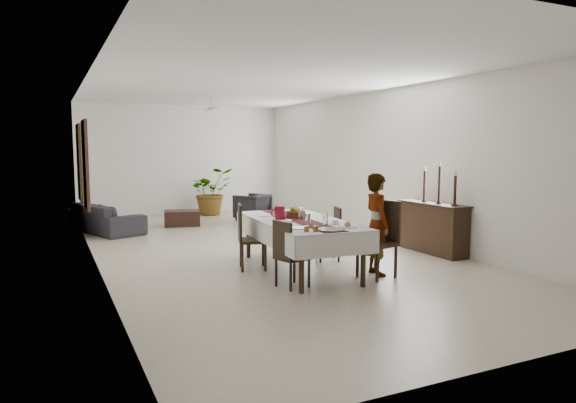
{
  "coord_description": "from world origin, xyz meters",
  "views": [
    {
      "loc": [
        -3.7,
        -9.17,
        1.96
      ],
      "look_at": [
        -0.02,
        -1.37,
        1.05
      ],
      "focal_mm": 32.0,
      "sensor_mm": 36.0,
      "label": 1
    }
  ],
  "objects": [
    {
      "name": "chair_left_far_leg_br",
      "position": [
        -0.61,
        -1.79,
        0.22
      ],
      "size": [
        0.06,
        0.06,
        0.44
      ],
      "primitive_type": "cylinder",
      "rotation": [
        0.0,
        0.0,
        -0.29
      ],
      "color": "black",
      "rests_on": "floor"
    },
    {
      "name": "sideboard_top",
      "position": [
        2.78,
        -1.77,
        0.92
      ],
      "size": [
        0.44,
        1.57,
        0.03
      ],
      "primitive_type": "cube",
      "color": "black",
      "rests_on": "sideboard_body"
    },
    {
      "name": "wall_back",
      "position": [
        0.0,
        6.0,
        1.6
      ],
      "size": [
        6.0,
        0.02,
        3.2
      ],
      "primitive_type": "cube",
      "color": "white",
      "rests_on": "floor"
    },
    {
      "name": "chair_left_far_seat",
      "position": [
        -0.74,
        -1.56,
        0.47
      ],
      "size": [
        0.56,
        0.56,
        0.05
      ],
      "primitive_type": "cube",
      "rotation": [
        0.0,
        0.0,
        -1.86
      ],
      "color": "black",
      "rests_on": "chair_left_far_leg_fl"
    },
    {
      "name": "candlestick_mid_base",
      "position": [
        2.78,
        -1.92,
        0.95
      ],
      "size": [
        0.1,
        0.1,
        0.03
      ],
      "primitive_type": "cylinder",
      "color": "black",
      "rests_on": "sideboard_top"
    },
    {
      "name": "chair_right_far_leg_bl",
      "position": [
        0.48,
        -1.63,
        0.19
      ],
      "size": [
        0.05,
        0.05,
        0.39
      ],
      "primitive_type": "cylinder",
      "rotation": [
        0.0,
        0.0,
        -0.26
      ],
      "color": "black",
      "rests_on": "floor"
    },
    {
      "name": "chair_left_near_leg_br",
      "position": [
        -0.43,
        -2.93,
        0.2
      ],
      "size": [
        0.05,
        0.05,
        0.4
      ],
      "primitive_type": "cylinder",
      "rotation": [
        0.0,
        0.0,
        0.23
      ],
      "color": "black",
      "rests_on": "floor"
    },
    {
      "name": "tablecloth_drape_left",
      "position": [
        -0.72,
        -1.91,
        0.65
      ],
      "size": [
        0.2,
        2.76,
        0.32
      ],
      "primitive_type": "cube",
      "rotation": [
        0.0,
        0.0,
        -0.07
      ],
      "color": "white",
      "rests_on": "dining_table_top"
    },
    {
      "name": "table_leg_fr",
      "position": [
        0.29,
        -3.21,
        0.38
      ],
      "size": [
        0.08,
        0.08,
        0.75
      ],
      "primitive_type": "cylinder",
      "rotation": [
        0.0,
        0.0,
        -0.07
      ],
      "color": "black",
      "rests_on": "floor"
    },
    {
      "name": "mirror_glass_far",
      "position": [
        -2.92,
        4.3,
        1.6
      ],
      "size": [
        0.01,
        0.9,
        1.7
      ],
      "primitive_type": "cube",
      "color": "white",
      "rests_on": "mirror_frame_far"
    },
    {
      "name": "wall_left",
      "position": [
        -3.0,
        0.0,
        1.6
      ],
      "size": [
        0.02,
        12.0,
        3.2
      ],
      "primitive_type": "cube",
      "color": "white",
      "rests_on": "floor"
    },
    {
      "name": "chair_right_near_leg_fr",
      "position": [
        0.91,
        -2.62,
        0.24
      ],
      "size": [
        0.06,
        0.06,
        0.49
      ],
      "primitive_type": "cylinder",
      "rotation": [
        0.0,
        0.0,
        0.22
      ],
      "color": "black",
      "rests_on": "floor"
    },
    {
      "name": "jam_jar_b",
      "position": [
        -0.52,
        -3.03,
        0.86
      ],
      "size": [
        0.07,
        0.07,
        0.08
      ],
      "primitive_type": "cylinder",
      "color": "#875613",
      "rests_on": "tablecloth_top"
    },
    {
      "name": "red_pitcher",
      "position": [
        -0.35,
        -1.78,
        0.92
      ],
      "size": [
        0.17,
        0.17,
        0.21
      ],
      "primitive_type": "cylinder",
      "rotation": [
        0.0,
        0.0,
        -0.07
      ],
      "color": "maroon",
      "rests_on": "tablecloth_top"
    },
    {
      "name": "fan_rod",
      "position": [
        0.0,
        3.0,
        3.1
      ],
      "size": [
        0.04,
        0.04,
        0.2
      ],
      "primitive_type": "cylinder",
      "color": "silver",
      "rests_on": "ceiling"
    },
    {
      "name": "candlestick_far_candle",
      "position": [
        2.78,
        -1.51,
        1.56
      ],
      "size": [
        0.04,
        0.04,
        0.08
      ],
      "primitive_type": "cylinder",
      "color": "beige",
      "rests_on": "candlestick_far_shaft"
    },
    {
      "name": "saucer_left",
      "position": [
        -0.45,
        -2.31,
        0.82
      ],
      "size": [
        0.16,
        0.16,
        0.01
      ],
      "primitive_type": "cylinder",
      "color": "silver",
      "rests_on": "tablecloth_top"
    },
    {
      "name": "chair_right_far_back",
      "position": [
        0.85,
        -1.56,
        0.68
      ],
      "size": [
        0.14,
        0.39,
        0.5
      ],
      "primitive_type": "cube",
      "rotation": [
        0.0,
        0.0,
        1.31
      ],
      "color": "black",
      "rests_on": "chair_right_far_seat"
    },
    {
      "name": "floor",
      "position": [
        0.0,
        0.0,
        0.0
      ],
      "size": [
        6.0,
        12.0,
        0.0
      ],
      "primitive_type": "cube",
      "color": "beige",
      "rests_on": "ground"
    },
    {
      "name": "chair_left_far_back",
      "position": [
        -0.93,
        -1.51,
        0.77
      ],
      "size": [
        0.17,
        0.44,
        0.57
      ],
      "primitive_type": "cube",
      "rotation": [
        0.0,
        0.0,
        -1.86
      ],
      "color": "black",
      "rests_on": "chair_left_far_seat"
    },
    {
      "name": "dining_table_top",
      "position": [
        -0.1,
        -1.96,
        0.78
      ],
      "size": [
        1.25,
        2.64,
        0.05
      ],
      "primitive_type": "cube",
      "rotation": [
        0.0,
        0.0,
        -0.07
      ],
      "color": "black",
      "rests_on": "table_leg_fl"
    },
    {
      "name": "woman",
      "position": [
        0.86,
        -2.71,
        0.79
      ],
      "size": [
        0.46,
        0.63,
        1.57
      ],
      "primitive_type": "imported",
      "rotation": [
        0.0,
        0.0,
        1.41
      ],
      "color": "#93979B",
      "rests_on": "floor"
    },
    {
      "name": "chair_left_near_back",
      "position": [
        -0.8,
        -2.85,
        0.69
      ],
      "size": [
        0.13,
        0.4,
        0.51
      ],
      "primitive_type": "cube",
      "rotation": [
        0.0,
        0.0,
        -1.34
      ],
      "color": "black",
      "rests_on": "chair_left_near_seat"
    },
    {
      "name": "tablecloth_drape_near",
      "position": [
        -0.19,
        -3.33,
        0.65
      ],
      "size": [
        1.26,
        0.1,
        0.32
      ],
      "primitive_type": "cube",
      "rotation": [
        0.0,
        0.0,
        -0.07
      ],
      "color": "silver",
      "rests_on": "dining_table_top"
    },
    {
      "name": "teacup_right",
      "position": [
        0.18,
        -2.62,
        0.85
      ],
      "size": [
        0.1,
        0.1,
        0.06
      ],
      "primitive_type": "cylinder",
      "color": "white",
      "rests_on": "saucer_right"
    },
    {
      "name": "chair_right_far_leg_br",
      "position": [
        0.56,
        -1.32,
        0.19
      ],
      "size": [
        0.05,
        0.05,
        0.39
      ],
      "primitive_type": "cylinder",
      "rotation": [
        0.0,
        0.0,
        -0.26
      ],
      "color": "black",
      "rests_on": "floor"
    },
    {
      "name": "wine_glass_far",
      "position": [
        -0.04,
        -1.91,
        0.91
      ],
      "size": [
        0.08,
        0.08,
        0.18
      ],
      "primitive_type": "cylinder",
      "color": "white",
      "rests_on": "tablecloth_top"
    },
    {
      "name": "candlestick_far_base",
      "position": [
        2.78,
        -1.51,
        0.95
      ],
      "size": [
        0.1,
        0.1,
        0.03
      ],
      "primitive_type": "cylinder",
      "color": "black",
      "rests_on": "sideboard_top"
    },
    {
      "name": "wall_front",
      "position": [
        0.0,
        -6.0,
        1.6
      ],
      "size": [
        6.0,
        0.02,
        3.2
      ],
      "primitive_type": "cube",
      "color": "white",
      "rests_on": "floor"
    },
    {
      "name": "pitcher_handle",
      "position": [
        -0.45,
        -1.77,
        0.92
      ],
      "size": [
        0.13,
        0.03,
        0.13
      ],
      "primitive_type": "torus",
      "rotation": [
        1.57,
        0.0,
        -0.07
      ],
      "color": "maroon",
      "rests_on": "red_pitcher"
    },
    {
      "name": "table_leg_fl",
      "position": [
        -0.65,
        -3.15,
        0.38
      ],
      "size": [
        0.08,
        0.08,
        0.75
      ],
      "primitive_type": "cylinder",
      "rotation": [
        0.0,
        0.0,
        -0.07
      ],
      "color": "black",
      "rests_on": "floor"
    },
    {
      "name": "jam_jar_a",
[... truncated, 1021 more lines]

